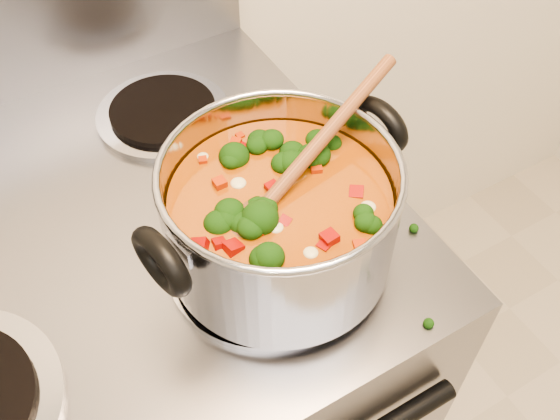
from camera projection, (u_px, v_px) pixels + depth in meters
name	position (u px, v px, depth m)	size (l,w,h in m)	color
electric_range	(141.00, 399.00, 1.07)	(0.73, 0.66, 1.08)	gray
stockpot	(280.00, 216.00, 0.64)	(0.31, 0.24, 0.15)	#A5A4AC
wooden_spoon	(289.00, 178.00, 0.61)	(0.26, 0.12, 0.08)	brown
cooktop_crumbs	(179.00, 288.00, 0.67)	(0.18, 0.29, 0.01)	black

